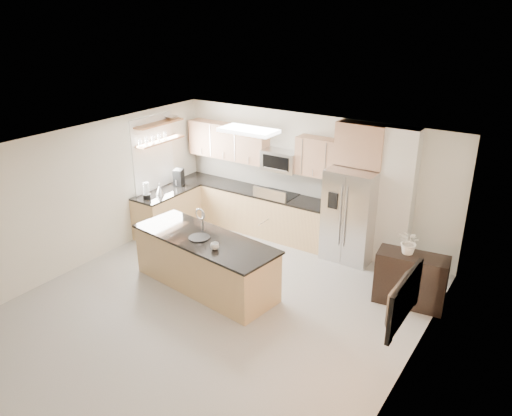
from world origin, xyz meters
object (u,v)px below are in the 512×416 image
Objects in this scene: television at (396,297)px; island at (205,262)px; platter at (199,238)px; blender at (146,192)px; kettle at (160,190)px; refrigerator at (351,214)px; coffee_maker at (178,178)px; range at (277,215)px; cup at (215,246)px; credenza at (411,280)px; bowl at (171,117)px; flower_vase at (411,237)px; microwave at (281,161)px.

island is at bearing 78.52° from television.
blender is (-2.05, 0.85, 0.13)m from platter.
kettle is at bearing 159.21° from island.
refrigerator is 3.62m from television.
blender is at bearing -88.83° from coffee_maker.
coffee_maker is (-2.10, -0.65, 0.62)m from range.
refrigerator reaches higher than cup.
kettle is (-3.68, -1.26, 0.14)m from refrigerator.
blender is 0.98m from coffee_maker.
television reaches higher than range.
range reaches higher than credenza.
bowl is at bearing -165.59° from range.
flower_vase is at bearing 168.63° from credenza.
kettle is 5.09m from flower_vase.
microwave is 2.47m from bowl.
television is at bearing -10.32° from platter.
cup is at bearing -114.99° from refrigerator.
credenza is 8.09× the size of cup.
bowl is (-2.69, 2.08, 1.40)m from cup.
cup is 0.50m from platter.
platter is 1.02× the size of blender.
cup reaches higher than credenza.
television is at bearing -77.86° from flower_vase.
island is 3.66m from television.
kettle is 0.40× the size of flower_vase.
cup is 0.39× the size of blender.
platter is (-3.17, -1.45, 0.50)m from credenza.
island is 7.93× the size of blender.
coffee_maker is at bearing 96.03° from kettle.
platter is 2.32m from kettle.
bowl is (-0.18, 1.05, 1.31)m from blender.
credenza is (1.48, -0.98, -0.45)m from refrigerator.
island is 4.62× the size of flower_vase.
island is 3.50m from bowl.
bowl is at bearing -172.25° from refrigerator.
cup is at bearing 81.38° from television.
flower_vase is (1.40, -0.97, 0.29)m from refrigerator.
television is at bearing -8.62° from cup.
cup is at bearing -20.91° from platter.
range is 1.89× the size of flower_vase.
bowl is 0.32× the size of television.
island is 20.44× the size of cup.
microwave is 2.16× the size of blender.
cup is 0.38× the size of coffee_maker.
coffee_maker is at bearing 66.18° from television.
television is (0.45, -2.10, 0.17)m from flower_vase.
range is 1.16m from microwave.
credenza is 3.21× the size of bowl.
microwave is 3.19× the size of kettle.
platter is 1.05× the size of bowl.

